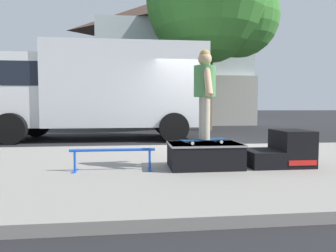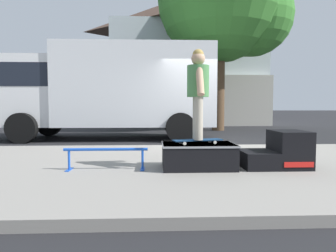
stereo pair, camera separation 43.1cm
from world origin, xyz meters
name	(u,v)px [view 1 (the left image)]	position (x,y,z in m)	size (l,w,h in m)	color
ground_plane	(205,146)	(0.00, 0.00, 0.00)	(140.00, 140.00, 0.00)	black
sidewalk_slab	(245,166)	(0.00, -3.00, 0.06)	(50.00, 5.00, 0.12)	gray
skate_box	(204,154)	(-0.80, -3.37, 0.33)	(1.14, 0.74, 0.39)	black
kicker_ramp	(282,151)	(0.50, -3.37, 0.36)	(1.02, 0.69, 0.58)	black
grind_rail	(113,154)	(-2.23, -3.44, 0.37)	(1.28, 0.28, 0.34)	blue
skateboard	(204,140)	(-0.82, -3.43, 0.57)	(0.81, 0.39, 0.07)	navy
skater_kid	(205,87)	(-0.82, -3.43, 1.39)	(0.34, 0.71, 1.38)	#B7AD99
box_truck	(98,88)	(-3.08, 2.20, 1.70)	(6.91, 2.63, 3.05)	silver
street_tree_main	(214,5)	(1.71, 5.60, 5.61)	(6.00, 5.46, 8.51)	brown
house_behind	(170,59)	(0.53, 12.60, 4.24)	(9.54, 8.23, 8.40)	silver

